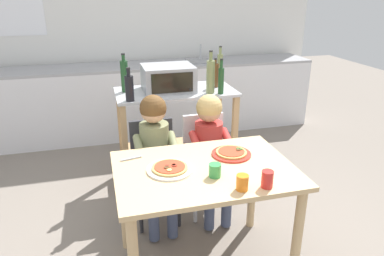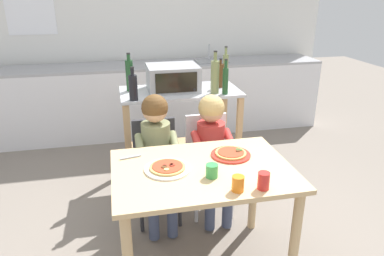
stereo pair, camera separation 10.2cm
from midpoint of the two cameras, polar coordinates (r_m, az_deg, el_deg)
The scene contains 22 objects.
ground_plane at distance 3.59m, azimuth -2.19°, elevation -8.54°, with size 11.66×11.66×0.00m, color slate.
back_wall_tiled at distance 4.92m, azimuth -6.43°, elevation 16.17°, with size 4.80×0.13×2.70m.
kitchen_counter at distance 4.69m, azimuth -5.34°, elevation 4.71°, with size 4.32×0.60×1.10m.
kitchen_island_cart at distance 3.41m, azimuth -0.98°, elevation 1.08°, with size 1.09×0.55×0.91m.
toaster_oven at distance 3.30m, azimuth -2.17°, elevation 7.96°, with size 0.46×0.38×0.23m.
bottle_tall_green_wine at distance 3.41m, azimuth 5.38°, elevation 8.32°, with size 0.06×0.06×0.27m.
bottle_slim_sauce at distance 3.30m, azimuth -9.00°, elevation 8.32°, with size 0.07×0.07×0.34m.
bottle_clear_vinegar at distance 3.02m, azimuth -8.36°, elevation 6.46°, with size 0.07×0.07×0.28m.
bottle_brown_beer at distance 3.18m, azimuth 6.24°, elevation 7.58°, with size 0.05×0.05×0.31m.
bottle_squat_spirits at distance 3.19m, azimuth 4.58°, elevation 8.17°, with size 0.07×0.07×0.38m.
bottle_dark_olive_oil at distance 3.48m, azimuth 6.16°, elevation 9.30°, with size 0.05×0.05×0.37m.
dining_table at distance 2.29m, azimuth 2.93°, elevation -9.12°, with size 1.10×0.78×0.75m.
dining_chair_left at distance 2.89m, azimuth -4.71°, elevation -5.57°, with size 0.36×0.36×0.81m.
dining_chair_right at distance 2.99m, azimuth 3.59°, elevation -4.57°, with size 0.36×0.36×0.81m.
child_in_olive_shirt at distance 2.70m, azimuth -4.49°, elevation -2.86°, with size 0.32×0.42×1.05m.
child_in_red_shirt at distance 2.81m, azimuth 4.34°, elevation -2.16°, with size 0.32×0.42×1.01m.
pizza_plate_white at distance 2.20m, azimuth -2.58°, elevation -6.38°, with size 0.28×0.28×0.03m.
pizza_plate_red_rimmed at distance 2.39m, azimuth 7.39°, elevation -4.11°, with size 0.26×0.26×0.03m.
drinking_cup_orange at distance 1.99m, azimuth 8.78°, elevation -8.73°, with size 0.07×0.07×0.09m, color orange.
drinking_cup_green at distance 2.11m, azimuth 4.56°, elevation -6.80°, with size 0.07×0.07×0.08m, color green.
drinking_cup_red at distance 2.03m, azimuth 12.72°, elevation -8.19°, with size 0.07×0.07×0.10m, color red.
serving_spoon at distance 2.37m, azimuth -8.52°, elevation -4.63°, with size 0.01×0.01×0.14m, color #B7BABF.
Camera 2 is at (-0.49, -1.91, 1.79)m, focal length 33.61 mm.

